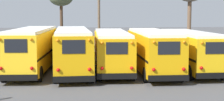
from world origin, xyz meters
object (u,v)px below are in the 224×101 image
Objects in this scene: school_bus_0 at (32,49)px; utility_pole at (99,12)px; school_bus_3 at (153,50)px; school_bus_1 at (72,49)px; school_bus_2 at (112,49)px; school_bus_4 at (190,50)px.

utility_pole is (5.64, 11.94, 2.81)m from school_bus_0.
school_bus_3 is (8.99, -1.00, -0.09)m from school_bus_0.
school_bus_0 is 0.94× the size of school_bus_1.
school_bus_3 is at bearing -19.08° from school_bus_2.
school_bus_0 is at bearing 177.10° from school_bus_4.
school_bus_2 is 3.17m from school_bus_3.
school_bus_2 is at bearing 0.32° from school_bus_0.
utility_pole reaches higher than school_bus_0.
school_bus_3 is at bearing -7.36° from school_bus_1.
school_bus_1 is at bearing -4.37° from school_bus_0.
school_bus_1 is 3.01m from school_bus_2.
utility_pole reaches higher than school_bus_2.
school_bus_2 is 1.06× the size of school_bus_3.
school_bus_3 is at bearing -172.47° from school_bus_4.
school_bus_0 reaches higher than school_bus_2.
school_bus_0 is 1.05× the size of school_bus_4.
school_bus_4 is at bearing 7.53° from school_bus_3.
school_bus_1 is 1.12× the size of school_bus_4.
school_bus_4 is (3.00, 0.40, -0.04)m from school_bus_3.
school_bus_0 is 13.50m from utility_pole.
school_bus_4 is (11.99, -0.61, -0.13)m from school_bus_0.
school_bus_4 is (8.99, -0.38, -0.10)m from school_bus_1.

